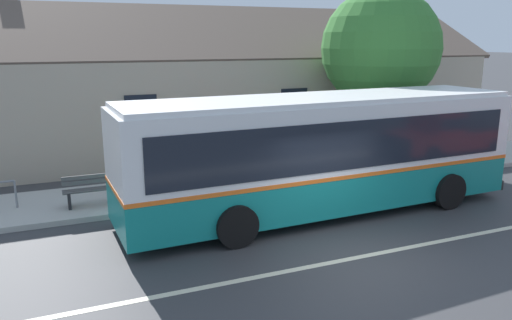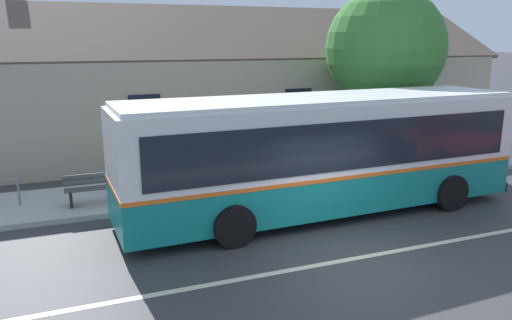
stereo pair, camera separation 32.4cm
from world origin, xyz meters
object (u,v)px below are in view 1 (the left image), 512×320
(bench_by_building, at_px, (94,191))
(bench_down_street, at_px, (243,172))
(transit_bus, at_px, (323,151))
(street_tree_primary, at_px, (381,49))

(bench_by_building, height_order, bench_down_street, same)
(bench_by_building, xyz_separation_m, bench_down_street, (4.52, 0.30, 0.01))
(transit_bus, bearing_deg, bench_down_street, 113.15)
(street_tree_primary, bearing_deg, bench_by_building, -171.21)
(transit_bus, distance_m, bench_by_building, 6.34)
(bench_down_street, bearing_deg, bench_by_building, -176.17)
(bench_down_street, bearing_deg, street_tree_primary, 12.49)
(transit_bus, distance_m, bench_down_street, 3.24)
(bench_down_street, xyz_separation_m, street_tree_primary, (5.91, 1.31, 3.71))
(transit_bus, bearing_deg, bench_by_building, 156.45)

